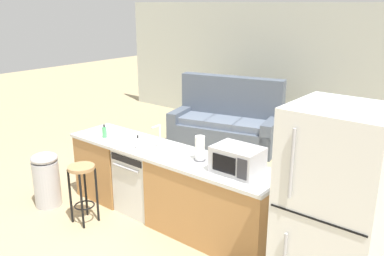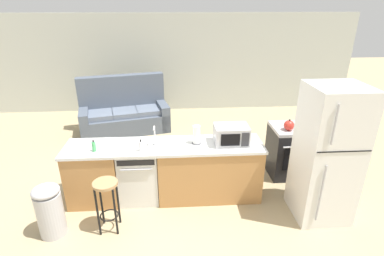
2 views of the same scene
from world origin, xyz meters
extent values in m
plane|color=tan|center=(0.00, 0.00, 0.00)|extent=(24.00, 24.00, 0.00)
cube|color=beige|center=(0.30, 4.20, 1.30)|extent=(10.00, 0.06, 2.60)
cube|color=#B77F47|center=(-0.93, 0.00, 0.43)|extent=(0.75, 0.62, 0.86)
cube|color=#B77F47|center=(0.83, 0.00, 0.43)|extent=(1.55, 0.62, 0.86)
cube|color=silver|center=(0.15, 0.00, 0.88)|extent=(2.94, 0.66, 0.04)
cube|color=#49331C|center=(0.15, 0.00, 0.04)|extent=(2.86, 0.56, 0.08)
cube|color=silver|center=(-0.25, 0.00, 0.42)|extent=(0.58, 0.58, 0.84)
cube|color=black|center=(-0.25, -0.30, 0.78)|extent=(0.52, 0.01, 0.08)
cylinder|color=#B2B2B7|center=(-0.25, -0.31, 0.68)|extent=(0.44, 0.02, 0.02)
cube|color=black|center=(2.35, 0.55, 0.42)|extent=(0.76, 0.64, 0.85)
cube|color=black|center=(2.35, 0.22, 0.47)|extent=(0.53, 0.01, 0.43)
cylinder|color=silver|center=(2.35, 0.20, 0.70)|extent=(0.61, 0.03, 0.03)
cube|color=#B7B7BC|center=(2.35, 0.55, 0.88)|extent=(0.76, 0.64, 0.05)
torus|color=black|center=(2.18, 0.42, 0.89)|extent=(0.16, 0.16, 0.01)
torus|color=black|center=(2.18, 0.68, 0.89)|extent=(0.16, 0.16, 0.01)
cube|color=white|center=(2.35, -0.55, 0.96)|extent=(0.72, 0.70, 1.91)
cylinder|color=#B2B2B7|center=(2.15, -0.92, 1.55)|extent=(0.02, 0.02, 0.51)
cube|color=black|center=(2.35, -0.90, 1.19)|extent=(0.68, 0.01, 0.01)
cube|color=#B7B7BC|center=(1.14, 0.00, 1.04)|extent=(0.50, 0.36, 0.28)
cube|color=black|center=(1.10, -0.18, 1.04)|extent=(0.27, 0.01, 0.18)
cube|color=#2D2D33|center=(1.31, -0.18, 1.04)|extent=(0.11, 0.01, 0.21)
cylinder|color=silver|center=(0.01, 0.04, 0.92)|extent=(0.07, 0.07, 0.03)
cylinder|color=silver|center=(0.01, 0.04, 1.06)|extent=(0.02, 0.02, 0.26)
cylinder|color=silver|center=(0.01, -0.03, 1.19)|extent=(0.02, 0.14, 0.02)
cylinder|color=#4C4C51|center=(0.63, 0.03, 0.91)|extent=(0.14, 0.14, 0.01)
cylinder|color=white|center=(0.63, 0.03, 1.05)|extent=(0.11, 0.11, 0.27)
cylinder|color=silver|center=(-0.18, -0.16, 0.97)|extent=(0.06, 0.06, 0.14)
cylinder|color=black|center=(-0.18, -0.16, 1.06)|extent=(0.02, 0.02, 0.04)
cylinder|color=#4CB266|center=(-0.84, -0.13, 0.97)|extent=(0.06, 0.06, 0.14)
cylinder|color=black|center=(-0.84, -0.13, 1.06)|extent=(0.02, 0.02, 0.04)
sphere|color=red|center=(2.18, 0.42, 0.99)|extent=(0.17, 0.17, 0.17)
sphere|color=black|center=(2.18, 0.42, 1.08)|extent=(0.03, 0.03, 0.03)
cone|color=red|center=(2.26, 0.42, 1.00)|extent=(0.08, 0.04, 0.06)
cylinder|color=tan|center=(-0.60, -0.69, 0.72)|extent=(0.32, 0.32, 0.04)
cylinder|color=black|center=(-0.71, -0.81, 0.35)|extent=(0.03, 0.03, 0.70)
cylinder|color=black|center=(-0.49, -0.81, 0.35)|extent=(0.03, 0.03, 0.70)
cylinder|color=black|center=(-0.71, -0.58, 0.35)|extent=(0.03, 0.03, 0.70)
cylinder|color=black|center=(-0.49, -0.58, 0.35)|extent=(0.03, 0.03, 0.70)
torus|color=black|center=(-0.60, -0.69, 0.22)|extent=(0.25, 0.25, 0.02)
cylinder|color=#B7B7BC|center=(-1.33, -0.74, 0.31)|extent=(0.34, 0.34, 0.62)
ellipsoid|color=#B7B7BC|center=(-1.33, -0.74, 0.67)|extent=(0.35, 0.35, 0.14)
cube|color=#515B6B|center=(-0.85, 2.69, 0.21)|extent=(2.15, 1.34, 0.42)
cube|color=#515B6B|center=(-0.92, 3.01, 0.64)|extent=(2.00, 0.69, 1.27)
cube|color=#515B6B|center=(-1.72, 2.48, 0.31)|extent=(0.40, 0.92, 0.62)
cube|color=#515B6B|center=(0.03, 2.89, 0.31)|extent=(0.40, 0.92, 0.62)
cube|color=slate|center=(-1.37, 2.51, 0.48)|extent=(0.69, 0.74, 0.12)
cube|color=slate|center=(-0.84, 2.64, 0.48)|extent=(0.69, 0.74, 0.12)
cube|color=slate|center=(-0.30, 2.76, 0.48)|extent=(0.69, 0.74, 0.12)
camera|label=1|loc=(3.23, -3.34, 2.60)|focal=38.00mm
camera|label=2|loc=(0.29, -3.99, 2.86)|focal=28.00mm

